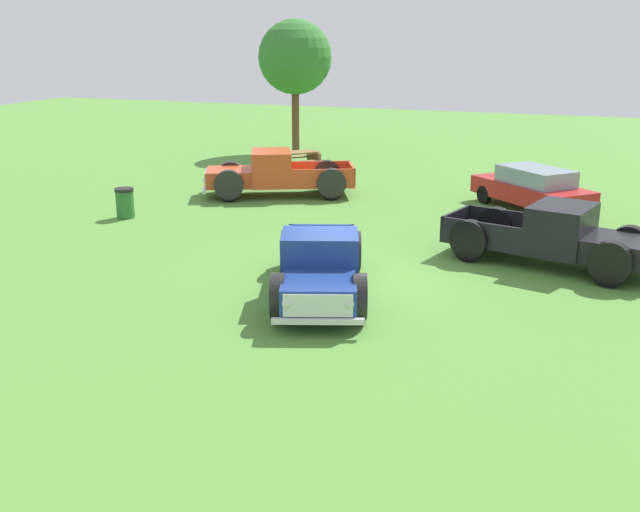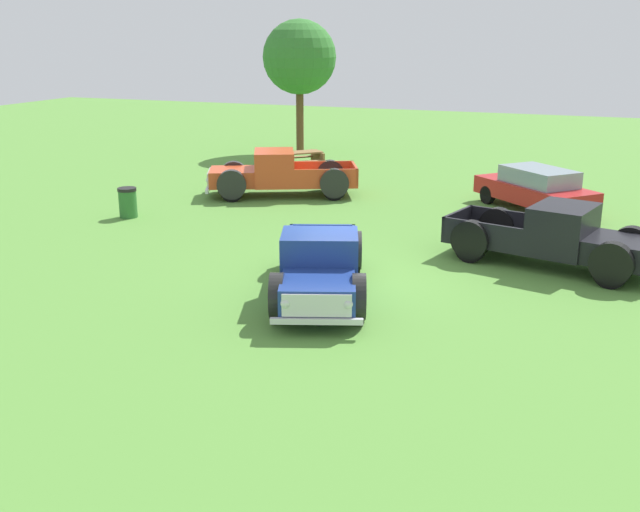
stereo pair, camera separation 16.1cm
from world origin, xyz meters
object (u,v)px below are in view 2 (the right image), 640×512
sedan_distant_a (536,188)px  trash_can (128,202)px  pickup_truck_behind_right (564,239)px  oak_tree_east (299,58)px  pickup_truck_behind_left (273,174)px  picnic_table (300,158)px  pickup_truck_foreground (320,269)px

sedan_distant_a → trash_can: (-11.95, -5.60, -0.26)m
pickup_truck_behind_right → oak_tree_east: 20.19m
pickup_truck_behind_left → oak_tree_east: bearing=106.8°
sedan_distant_a → picnic_table: (-10.07, 4.18, -0.25)m
pickup_truck_behind_left → sedan_distant_a: (9.00, 1.01, -0.03)m
pickup_truck_behind_right → trash_can: pickup_truck_behind_right is taller
trash_can → oak_tree_east: oak_tree_east is taller
pickup_truck_behind_right → picnic_table: size_ratio=2.36×
pickup_truck_behind_left → pickup_truck_behind_right: (10.28, -5.22, -0.02)m
pickup_truck_behind_right → sedan_distant_a: (-1.27, 6.23, -0.01)m
sedan_distant_a → oak_tree_east: oak_tree_east is taller
picnic_table → trash_can: 9.96m
pickup_truck_behind_right → picnic_table: (-11.35, 10.41, -0.26)m
pickup_truck_behind_right → oak_tree_east: bearing=131.6°
pickup_truck_behind_left → picnic_table: bearing=101.7°
pickup_truck_behind_right → sedan_distant_a: 6.36m
pickup_truck_behind_left → picnic_table: (-1.07, 5.19, -0.28)m
pickup_truck_behind_right → pickup_truck_behind_left: bearing=153.1°
pickup_truck_foreground → pickup_truck_behind_left: bearing=119.8°
oak_tree_east → trash_can: bearing=-90.1°
pickup_truck_foreground → oak_tree_east: bearing=113.6°
pickup_truck_foreground → pickup_truck_behind_right: bearing=41.8°
pickup_truck_foreground → trash_can: (-8.40, 4.94, -0.24)m
pickup_truck_foreground → pickup_truck_behind_right: (4.82, 4.31, 0.04)m
pickup_truck_behind_right → pickup_truck_foreground: bearing=-138.2°
sedan_distant_a → oak_tree_east: bearing=144.1°
sedan_distant_a → pickup_truck_behind_left: bearing=-173.6°
pickup_truck_behind_left → sedan_distant_a: pickup_truck_behind_left is taller
pickup_truck_foreground → trash_can: bearing=149.5°
pickup_truck_behind_left → pickup_truck_behind_right: pickup_truck_behind_left is taller
pickup_truck_behind_left → picnic_table: size_ratio=2.41×
sedan_distant_a → oak_tree_east: 15.16m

